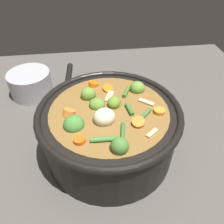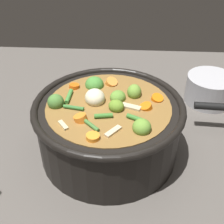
# 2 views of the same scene
# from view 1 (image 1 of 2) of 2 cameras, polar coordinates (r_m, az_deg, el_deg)

# --- Properties ---
(ground_plane) EXTENTS (1.10, 1.10, 0.00)m
(ground_plane) POSITION_cam_1_polar(r_m,az_deg,el_deg) (0.57, -0.65, -9.37)
(ground_plane) COLOR #514C47
(cooking_pot) EXTENTS (0.31, 0.31, 0.15)m
(cooking_pot) POSITION_cam_1_polar(r_m,az_deg,el_deg) (0.51, -0.73, -4.40)
(cooking_pot) COLOR black
(cooking_pot) RESTS_ON ground_plane
(small_saucepan) EXTENTS (0.13, 0.20, 0.08)m
(small_saucepan) POSITION_cam_1_polar(r_m,az_deg,el_deg) (0.76, -19.79, 6.90)
(small_saucepan) COLOR #ADADB2
(small_saucepan) RESTS_ON ground_plane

